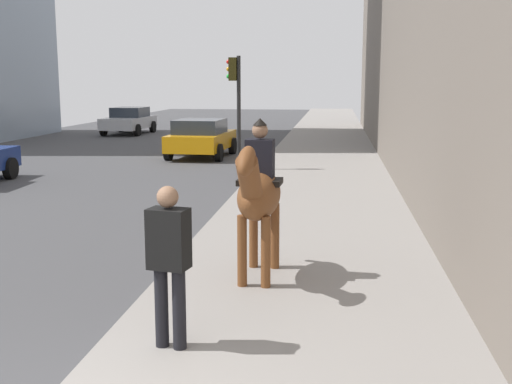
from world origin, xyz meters
The scene contains 5 objects.
mounted_horse_near centered at (4.30, -1.42, 1.34)m, with size 2.15×0.62×2.23m.
pedestrian_greeting centered at (1.85, -0.80, 1.10)m, with size 0.33×0.44×1.70m.
car_near_lane centered at (19.26, 2.56, 0.76)m, with size 4.00×2.23×1.44m.
car_far_lane centered at (29.26, 8.66, 0.74)m, with size 4.15×2.19×1.44m.
traffic_light_near_curb centered at (15.30, 0.61, 2.43)m, with size 0.20×0.44×3.61m.
Camera 1 is at (-4.23, -2.45, 2.85)m, focal length 44.63 mm.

